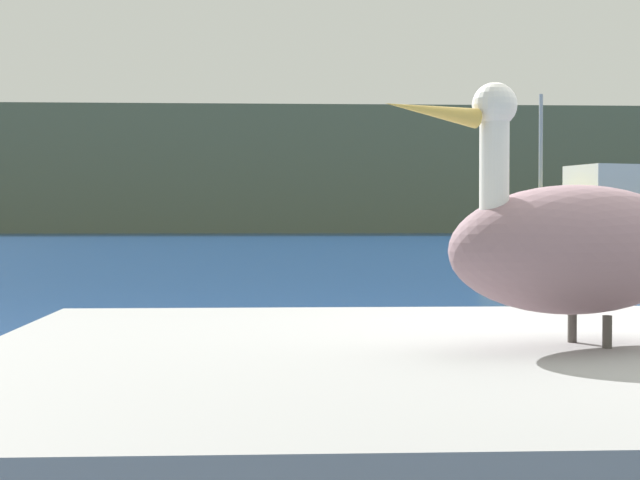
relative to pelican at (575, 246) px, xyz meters
name	(u,v)px	position (x,y,z in m)	size (l,w,h in m)	color
hillside_backdrop	(299,173)	(0.87, 66.94, 3.32)	(140.00, 11.40, 8.67)	#5B664C
pier_dock	(577,453)	(0.01, 0.01, -0.67)	(3.86, 2.71, 0.69)	#979797
pelican	(575,246)	(0.00, 0.00, 0.00)	(1.21, 0.82, 0.82)	gray
fishing_boat_yellow	(603,223)	(9.46, 26.82, -0.12)	(7.71, 4.27, 4.89)	yellow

